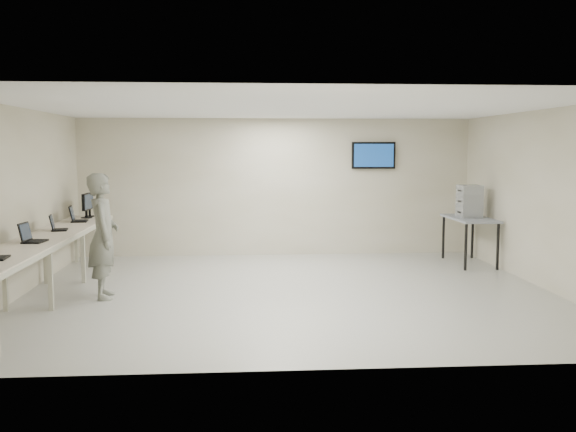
{
  "coord_description": "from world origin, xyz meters",
  "views": [
    {
      "loc": [
        -0.71,
        -9.63,
        2.19
      ],
      "look_at": [
        0.0,
        0.2,
        1.15
      ],
      "focal_mm": 40.0,
      "sensor_mm": 36.0,
      "label": 1
    }
  ],
  "objects": [
    {
      "name": "laptop_2",
      "position": [
        -3.64,
        0.66,
        0.97
      ],
      "size": [
        0.32,
        0.36,
        0.25
      ],
      "rotation": [
        0.0,
        0.0,
        0.18
      ],
      "color": "black",
      "rests_on": "workbench"
    },
    {
      "name": "monitor_far",
      "position": [
        -3.6,
        2.74,
        1.16
      ],
      "size": [
        0.2,
        0.44,
        0.43
      ],
      "color": "black",
      "rests_on": "workbench"
    },
    {
      "name": "workbench",
      "position": [
        -3.59,
        0.0,
        0.83
      ],
      "size": [
        0.76,
        6.0,
        0.9
      ],
      "color": "beige",
      "rests_on": "ground"
    },
    {
      "name": "room",
      "position": [
        0.03,
        0.06,
        1.41
      ],
      "size": [
        8.01,
        7.01,
        2.81
      ],
      "color": "beige",
      "rests_on": "ground"
    },
    {
      "name": "side_table",
      "position": [
        3.6,
        2.15,
        0.82
      ],
      "size": [
        0.69,
        1.49,
        0.89
      ],
      "color": "gray",
      "rests_on": "ground"
    },
    {
      "name": "laptop_1",
      "position": [
        -3.63,
        -0.63,
        0.97
      ],
      "size": [
        0.32,
        0.38,
        0.28
      ],
      "rotation": [
        0.0,
        0.0,
        -0.09
      ],
      "color": "black",
      "rests_on": "workbench"
    },
    {
      "name": "laptop_3",
      "position": [
        -3.64,
        1.88,
        0.97
      ],
      "size": [
        0.34,
        0.39,
        0.28
      ],
      "rotation": [
        0.0,
        0.0,
        0.12
      ],
      "color": "black",
      "rests_on": "workbench"
    },
    {
      "name": "monitor_near",
      "position": [
        -3.6,
        2.48,
        1.18
      ],
      "size": [
        0.21,
        0.47,
        0.46
      ],
      "color": "black",
      "rests_on": "workbench"
    },
    {
      "name": "storage_bins",
      "position": [
        3.58,
        2.15,
        1.2
      ],
      "size": [
        0.39,
        0.43,
        0.61
      ],
      "color": "#9DA1A4",
      "rests_on": "side_table"
    },
    {
      "name": "soldier",
      "position": [
        -2.73,
        -0.19,
        0.92
      ],
      "size": [
        0.55,
        0.74,
        1.84
      ],
      "primitive_type": "imported",
      "rotation": [
        0.0,
        0.0,
        1.75
      ],
      "color": "slate",
      "rests_on": "ground"
    }
  ]
}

